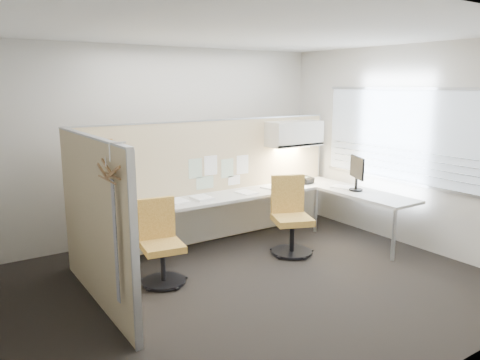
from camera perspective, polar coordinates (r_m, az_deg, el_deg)
floor at (r=5.49m, az=0.42°, el=-12.73°), size 5.50×4.50×0.01m
ceiling at (r=5.04m, az=0.47°, el=17.84°), size 5.50×4.50×0.01m
wall_back at (r=7.03m, az=-9.98°, el=4.41°), size 5.50×0.02×2.80m
wall_front at (r=3.50m, az=21.74°, el=-3.42°), size 5.50×0.02×2.80m
wall_right at (r=6.99m, az=19.44°, el=3.89°), size 0.02×4.50×2.80m
window_pane at (r=6.96m, az=19.40°, el=5.10°), size 0.01×2.80×1.30m
partition_back at (r=6.79m, az=-3.34°, el=-0.17°), size 4.10×0.06×1.75m
partition_left at (r=5.01m, az=-17.29°, el=-4.95°), size 0.06×2.20×1.75m
desk at (r=6.67m, az=1.58°, el=-2.78°), size 4.00×2.07×0.73m
overhead_bin at (r=7.31m, az=6.64°, el=5.64°), size 0.90×0.36×0.38m
task_light_strip at (r=7.33m, az=6.61°, el=4.01°), size 0.60×0.06×0.02m
pinned_papers at (r=6.78m, az=-2.63°, el=1.17°), size 1.01×0.00×0.47m
poster at (r=6.03m, az=-16.46°, el=3.13°), size 0.28×0.00×0.35m
chair_left at (r=5.50m, az=-9.64°, el=-7.80°), size 0.51×0.53×0.96m
chair_right at (r=6.37m, az=6.18°, el=-4.66°), size 0.63×0.64×1.03m
monitor at (r=6.99m, az=14.05°, el=1.05°), size 0.24×0.44×0.50m
phone at (r=7.40m, az=8.01°, el=-0.03°), size 0.24×0.23×0.12m
stapler at (r=7.23m, az=5.61°, el=-0.47°), size 0.15×0.08×0.05m
tape_dispenser at (r=7.36m, az=5.95°, el=-0.21°), size 0.11×0.09×0.06m
coat_hook at (r=4.11m, az=-15.53°, el=-0.74°), size 0.18×0.47×1.41m
paper_stack_0 at (r=5.93m, az=-14.15°, el=-3.56°), size 0.24×0.31×0.02m
paper_stack_1 at (r=6.27m, az=-7.62°, el=-2.54°), size 0.25×0.31×0.02m
paper_stack_2 at (r=6.35m, az=-4.71°, el=-2.21°), size 0.24×0.31×0.03m
paper_stack_3 at (r=6.71m, az=0.76°, el=-1.51°), size 0.26×0.32×0.01m
paper_stack_4 at (r=7.01m, az=3.95°, el=-0.93°), size 0.29×0.34×0.02m
paper_stack_5 at (r=7.19m, az=12.35°, el=-0.85°), size 0.32×0.36×0.02m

